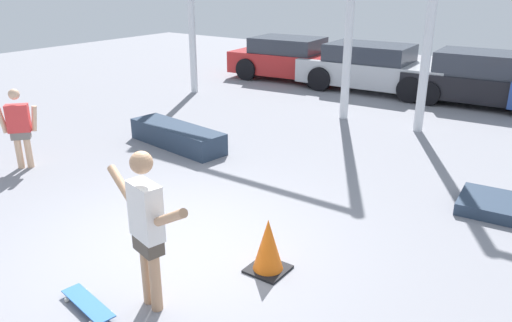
{
  "coord_description": "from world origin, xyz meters",
  "views": [
    {
      "loc": [
        4.22,
        -4.01,
        3.34
      ],
      "look_at": [
        0.29,
        1.48,
        0.79
      ],
      "focal_mm": 35.0,
      "sensor_mm": 36.0,
      "label": 1
    }
  ],
  "objects_px": {
    "parked_car_red": "(291,59)",
    "parked_car_black": "(486,80)",
    "parked_car_silver": "(373,68)",
    "traffic_cone": "(268,246)",
    "skateboarder": "(147,223)",
    "skateboard": "(88,304)",
    "grind_box": "(177,136)",
    "bystander": "(19,126)"
  },
  "relations": [
    {
      "from": "parked_car_red",
      "to": "parked_car_black",
      "type": "relative_size",
      "value": 0.95
    },
    {
      "from": "traffic_cone",
      "to": "grind_box",
      "type": "bearing_deg",
      "value": 146.54
    },
    {
      "from": "skateboarder",
      "to": "bystander",
      "type": "relative_size",
      "value": 1.2
    },
    {
      "from": "skateboard",
      "to": "parked_car_red",
      "type": "relative_size",
      "value": 0.2
    },
    {
      "from": "parked_car_silver",
      "to": "traffic_cone",
      "type": "height_order",
      "value": "parked_car_silver"
    },
    {
      "from": "parked_car_black",
      "to": "grind_box",
      "type": "bearing_deg",
      "value": -123.93
    },
    {
      "from": "bystander",
      "to": "traffic_cone",
      "type": "height_order",
      "value": "bystander"
    },
    {
      "from": "skateboard",
      "to": "grind_box",
      "type": "xyz_separation_m",
      "value": [
        -2.96,
        4.42,
        0.15
      ]
    },
    {
      "from": "parked_car_black",
      "to": "traffic_cone",
      "type": "distance_m",
      "value": 10.02
    },
    {
      "from": "parked_car_red",
      "to": "parked_car_black",
      "type": "height_order",
      "value": "parked_car_black"
    },
    {
      "from": "skateboarder",
      "to": "skateboard",
      "type": "relative_size",
      "value": 2.11
    },
    {
      "from": "skateboarder",
      "to": "traffic_cone",
      "type": "distance_m",
      "value": 1.56
    },
    {
      "from": "skateboarder",
      "to": "skateboard",
      "type": "distance_m",
      "value": 1.15
    },
    {
      "from": "skateboarder",
      "to": "bystander",
      "type": "distance_m",
      "value": 5.11
    },
    {
      "from": "traffic_cone",
      "to": "skateboard",
      "type": "bearing_deg",
      "value": -123.56
    },
    {
      "from": "parked_car_red",
      "to": "traffic_cone",
      "type": "bearing_deg",
      "value": -64.74
    },
    {
      "from": "grind_box",
      "to": "parked_car_red",
      "type": "relative_size",
      "value": 0.56
    },
    {
      "from": "bystander",
      "to": "traffic_cone",
      "type": "xyz_separation_m",
      "value": [
        5.51,
        -0.21,
        -0.46
      ]
    },
    {
      "from": "grind_box",
      "to": "bystander",
      "type": "distance_m",
      "value": 2.92
    },
    {
      "from": "skateboarder",
      "to": "grind_box",
      "type": "xyz_separation_m",
      "value": [
        -3.48,
        3.98,
        -0.77
      ]
    },
    {
      "from": "skateboarder",
      "to": "grind_box",
      "type": "distance_m",
      "value": 5.34
    },
    {
      "from": "skateboard",
      "to": "traffic_cone",
      "type": "distance_m",
      "value": 2.08
    },
    {
      "from": "skateboarder",
      "to": "skateboard",
      "type": "bearing_deg",
      "value": -125.31
    },
    {
      "from": "skateboarder",
      "to": "parked_car_silver",
      "type": "distance_m",
      "value": 11.43
    },
    {
      "from": "grind_box",
      "to": "traffic_cone",
      "type": "distance_m",
      "value": 4.91
    },
    {
      "from": "grind_box",
      "to": "parked_car_silver",
      "type": "bearing_deg",
      "value": 81.11
    },
    {
      "from": "skateboard",
      "to": "parked_car_silver",
      "type": "distance_m",
      "value": 11.79
    },
    {
      "from": "parked_car_silver",
      "to": "skateboard",
      "type": "bearing_deg",
      "value": -84.14
    },
    {
      "from": "skateboarder",
      "to": "traffic_cone",
      "type": "bearing_deg",
      "value": 77.97
    },
    {
      "from": "bystander",
      "to": "parked_car_red",
      "type": "bearing_deg",
      "value": -137.22
    },
    {
      "from": "grind_box",
      "to": "skateboard",
      "type": "bearing_deg",
      "value": -56.23
    },
    {
      "from": "grind_box",
      "to": "traffic_cone",
      "type": "bearing_deg",
      "value": -33.46
    },
    {
      "from": "parked_car_silver",
      "to": "skateboarder",
      "type": "bearing_deg",
      "value": -81.22
    },
    {
      "from": "skateboarder",
      "to": "parked_car_red",
      "type": "height_order",
      "value": "skateboarder"
    },
    {
      "from": "parked_car_silver",
      "to": "grind_box",
      "type": "bearing_deg",
      "value": -101.98
    },
    {
      "from": "parked_car_red",
      "to": "parked_car_black",
      "type": "bearing_deg",
      "value": -4.74
    },
    {
      "from": "traffic_cone",
      "to": "bystander",
      "type": "bearing_deg",
      "value": 177.78
    },
    {
      "from": "skateboard",
      "to": "bystander",
      "type": "relative_size",
      "value": 0.57
    },
    {
      "from": "grind_box",
      "to": "parked_car_black",
      "type": "xyz_separation_m",
      "value": [
        4.3,
        7.31,
        0.46
      ]
    },
    {
      "from": "parked_car_red",
      "to": "parked_car_black",
      "type": "xyz_separation_m",
      "value": [
        6.08,
        0.06,
        0.0
      ]
    },
    {
      "from": "parked_car_red",
      "to": "parked_car_silver",
      "type": "distance_m",
      "value": 2.91
    },
    {
      "from": "skateboard",
      "to": "parked_car_black",
      "type": "distance_m",
      "value": 11.82
    }
  ]
}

